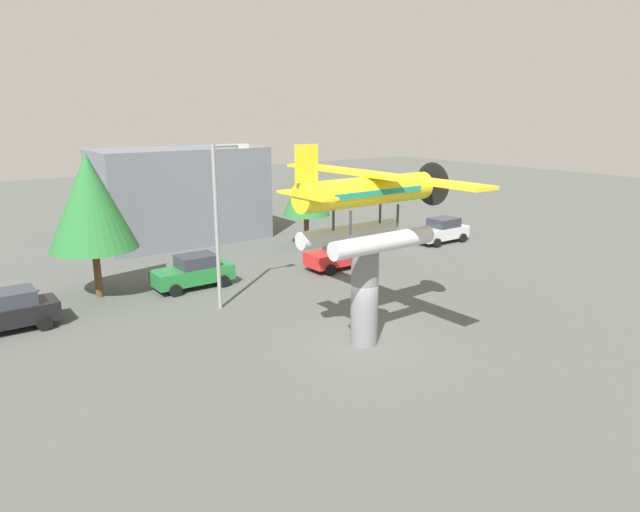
% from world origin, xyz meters
% --- Properties ---
extents(ground_plane, '(140.00, 140.00, 0.00)m').
position_xyz_m(ground_plane, '(0.00, 0.00, 0.00)').
color(ground_plane, '#515651').
extents(display_pedestal, '(1.10, 1.10, 4.04)m').
position_xyz_m(display_pedestal, '(0.00, 0.00, 2.02)').
color(display_pedestal, slate).
rests_on(display_pedestal, ground).
extents(floatplane_monument, '(6.93, 10.41, 4.00)m').
position_xyz_m(floatplane_monument, '(0.13, 0.00, 5.71)').
color(floatplane_monument, silver).
rests_on(floatplane_monument, display_pedestal).
extents(car_near_black, '(4.20, 2.02, 1.76)m').
position_xyz_m(car_near_black, '(-11.47, 9.99, 0.88)').
color(car_near_black, black).
rests_on(car_near_black, ground).
extents(car_mid_green, '(4.20, 2.02, 1.76)m').
position_xyz_m(car_mid_green, '(-2.46, 11.04, 0.88)').
color(car_mid_green, '#237A38').
rests_on(car_mid_green, ground).
extents(car_far_red, '(4.20, 2.02, 1.76)m').
position_xyz_m(car_far_red, '(6.23, 9.44, 0.88)').
color(car_far_red, red).
rests_on(car_far_red, ground).
extents(car_distant_silver, '(4.20, 2.02, 1.76)m').
position_xyz_m(car_distant_silver, '(16.27, 10.53, 0.88)').
color(car_distant_silver, silver).
rests_on(car_distant_silver, ground).
extents(streetlight_primary, '(1.84, 0.28, 7.74)m').
position_xyz_m(streetlight_primary, '(-2.62, 7.24, 4.50)').
color(streetlight_primary, gray).
rests_on(streetlight_primary, ground).
extents(storefront_building, '(11.71, 5.65, 6.65)m').
position_xyz_m(storefront_building, '(1.58, 22.00, 3.32)').
color(storefront_building, slate).
rests_on(storefront_building, ground).
extents(tree_east, '(4.25, 4.25, 7.23)m').
position_xyz_m(tree_east, '(-7.01, 12.39, 4.86)').
color(tree_east, brown).
rests_on(tree_east, ground).
extents(tree_center_back, '(3.26, 3.26, 5.84)m').
position_xyz_m(tree_center_back, '(7.75, 15.21, 4.01)').
color(tree_center_back, brown).
rests_on(tree_center_back, ground).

